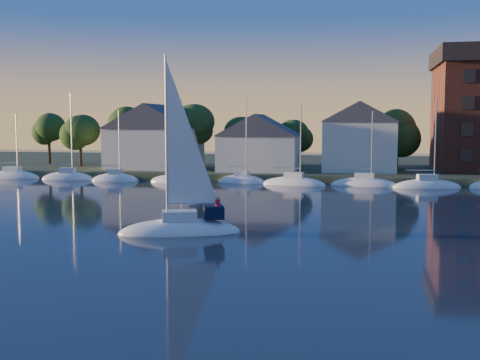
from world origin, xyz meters
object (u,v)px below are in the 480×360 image
(clubhouse_west, at_px, (154,136))
(hero_sailboat, at_px, (182,225))
(clubhouse_centre, at_px, (259,142))
(clubhouse_east, at_px, (360,136))

(clubhouse_west, bearing_deg, hero_sailboat, -68.22)
(clubhouse_centre, relative_size, hero_sailboat, 0.84)
(clubhouse_centre, relative_size, clubhouse_east, 1.10)
(clubhouse_centre, height_order, clubhouse_east, clubhouse_east)
(clubhouse_centre, xyz_separation_m, hero_sailboat, (1.76, -43.46, -4.55))
(clubhouse_centre, xyz_separation_m, clubhouse_east, (14.00, 2.00, 0.87))
(clubhouse_west, relative_size, clubhouse_centre, 1.18)
(clubhouse_east, relative_size, hero_sailboat, 0.76)
(clubhouse_west, relative_size, clubhouse_east, 1.30)
(clubhouse_west, bearing_deg, clubhouse_east, 1.91)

